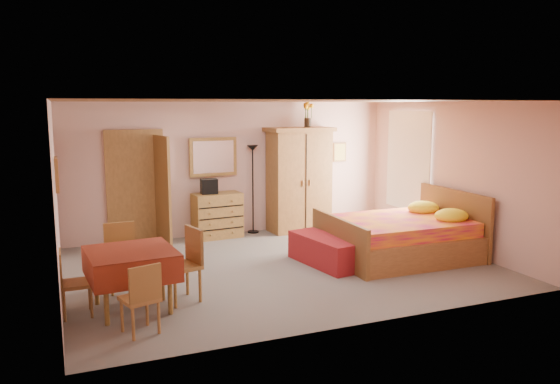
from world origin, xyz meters
name	(u,v)px	position (x,y,z in m)	size (l,w,h in m)	color
floor	(281,266)	(0.00, 0.00, 0.00)	(6.50, 6.50, 0.00)	slate
ceiling	(281,101)	(0.00, 0.00, 2.60)	(6.50, 6.50, 0.00)	brown
wall_back	(233,168)	(0.00, 2.50, 1.30)	(6.50, 0.10, 2.60)	#C99D91
wall_front	(365,216)	(0.00, -2.50, 1.30)	(6.50, 0.10, 2.60)	#C99D91
wall_left	(56,199)	(-3.25, 0.00, 1.30)	(0.10, 5.00, 2.60)	#C99D91
wall_right	(450,176)	(3.25, 0.00, 1.30)	(0.10, 5.00, 2.60)	#C99D91
doorway	(136,188)	(-1.90, 2.47, 1.02)	(1.06, 0.12, 2.15)	#9E6B35
window	(409,161)	(3.21, 1.20, 1.45)	(0.08, 1.40, 1.95)	white
picture_left	(57,175)	(-3.22, -0.60, 1.70)	(0.04, 0.32, 0.42)	orange
picture_back	(340,152)	(2.35, 2.47, 1.55)	(0.30, 0.04, 0.40)	#D8BF59
chest_of_drawers	(217,215)	(-0.42, 2.24, 0.43)	(0.92, 0.46, 0.87)	olive
wall_mirror	(213,157)	(-0.42, 2.45, 1.55)	(0.95, 0.05, 0.75)	silver
stereo	(209,186)	(-0.57, 2.24, 1.01)	(0.31, 0.22, 0.29)	black
floor_lamp	(253,189)	(0.36, 2.38, 0.88)	(0.22, 0.22, 1.76)	black
wardrobe	(299,180)	(1.30, 2.21, 1.05)	(1.34, 0.69, 2.10)	olive
sunflower_vase	(308,114)	(1.49, 2.24, 2.35)	(0.20, 0.20, 0.51)	yellow
bed	(399,226)	(2.02, -0.26, 0.55)	(2.36, 1.85, 1.09)	#BD124F
bench	(324,251)	(0.67, -0.17, 0.23)	(0.51, 1.37, 0.46)	maroon
dining_table	(132,280)	(-2.43, -0.99, 0.38)	(1.04, 1.04, 0.76)	maroon
chair_south	(140,298)	(-2.44, -1.77, 0.41)	(0.37, 0.37, 0.82)	#AA6F39
chair_north	(122,258)	(-2.46, -0.22, 0.46)	(0.42, 0.42, 0.93)	olive
chair_west	(76,283)	(-3.08, -0.95, 0.41)	(0.38, 0.38, 0.83)	#9B6434
chair_east	(181,266)	(-1.80, -0.94, 0.48)	(0.44, 0.44, 0.96)	#A77538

